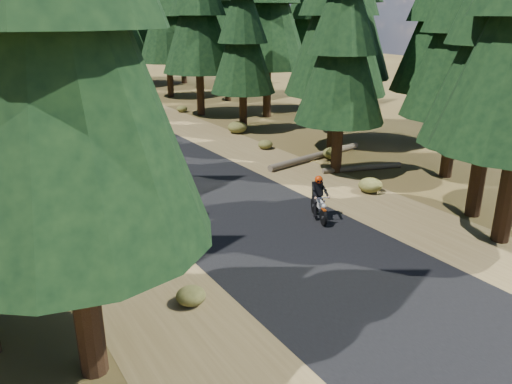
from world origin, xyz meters
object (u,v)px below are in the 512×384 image
Objects in this scene: log_near at (316,156)px; rider_lead at (319,205)px; log_far at (362,168)px; rider_follow at (180,206)px.

rider_lead reaches higher than log_near.
log_near is at bearing -105.95° from rider_lead.
log_near reaches higher than log_far.
log_near is at bearing -148.80° from rider_follow.
log_far is 2.15× the size of rider_lead.
log_near is 7.58m from rider_lead.
rider_lead is 4.70m from rider_follow.
log_far is 9.35m from rider_follow.
rider_follow is (-4.04, 2.40, 0.01)m from rider_lead.
log_near is 2.62m from log_far.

